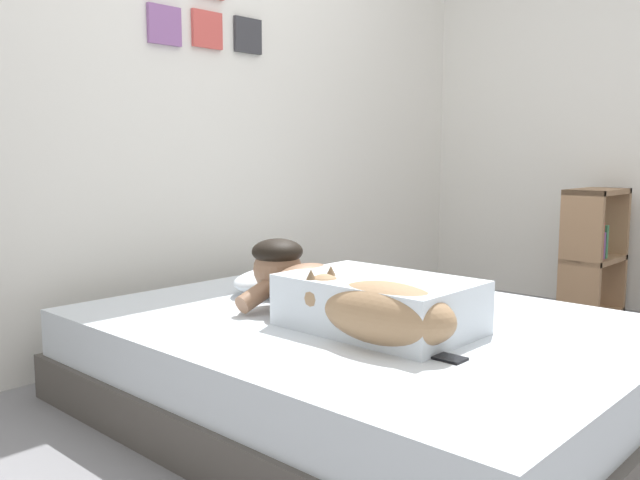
{
  "coord_description": "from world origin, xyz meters",
  "views": [
    {
      "loc": [
        -2.09,
        -1.25,
        0.95
      ],
      "look_at": [
        -0.13,
        0.56,
        0.6
      ],
      "focal_mm": 37.25,
      "sensor_mm": 36.0,
      "label": 1
    }
  ],
  "objects_px": {
    "dog": "(378,311)",
    "coffee_cup": "(319,283)",
    "bed": "(362,364)",
    "cell_phone": "(442,357)",
    "bookshelf": "(593,252)",
    "person_lying": "(348,293)",
    "pillow": "(285,278)"
  },
  "relations": [
    {
      "from": "pillow",
      "to": "coffee_cup",
      "type": "height_order",
      "value": "pillow"
    },
    {
      "from": "cell_phone",
      "to": "bookshelf",
      "type": "bearing_deg",
      "value": 10.28
    },
    {
      "from": "person_lying",
      "to": "coffee_cup",
      "type": "bearing_deg",
      "value": 53.65
    },
    {
      "from": "coffee_cup",
      "to": "bookshelf",
      "type": "bearing_deg",
      "value": -15.85
    },
    {
      "from": "bed",
      "to": "bookshelf",
      "type": "height_order",
      "value": "bookshelf"
    },
    {
      "from": "person_lying",
      "to": "dog",
      "type": "xyz_separation_m",
      "value": [
        -0.13,
        -0.24,
        -0.0
      ]
    },
    {
      "from": "bed",
      "to": "dog",
      "type": "bearing_deg",
      "value": -132.6
    },
    {
      "from": "person_lying",
      "to": "bookshelf",
      "type": "height_order",
      "value": "bookshelf"
    },
    {
      "from": "pillow",
      "to": "bed",
      "type": "bearing_deg",
      "value": -103.84
    },
    {
      "from": "dog",
      "to": "person_lying",
      "type": "bearing_deg",
      "value": 60.84
    },
    {
      "from": "bed",
      "to": "cell_phone",
      "type": "xyz_separation_m",
      "value": [
        -0.23,
        -0.49,
        0.18
      ]
    },
    {
      "from": "bookshelf",
      "to": "coffee_cup",
      "type": "bearing_deg",
      "value": 164.15
    },
    {
      "from": "coffee_cup",
      "to": "bookshelf",
      "type": "relative_size",
      "value": 0.17
    },
    {
      "from": "pillow",
      "to": "cell_phone",
      "type": "distance_m",
      "value": 1.1
    },
    {
      "from": "pillow",
      "to": "person_lying",
      "type": "bearing_deg",
      "value": -112.52
    },
    {
      "from": "pillow",
      "to": "person_lying",
      "type": "height_order",
      "value": "person_lying"
    },
    {
      "from": "dog",
      "to": "coffee_cup",
      "type": "relative_size",
      "value": 4.6
    },
    {
      "from": "coffee_cup",
      "to": "cell_phone",
      "type": "bearing_deg",
      "value": -116.5
    },
    {
      "from": "cell_phone",
      "to": "pillow",
      "type": "bearing_deg",
      "value": 70.69
    },
    {
      "from": "pillow",
      "to": "bookshelf",
      "type": "relative_size",
      "value": 0.69
    },
    {
      "from": "bed",
      "to": "bookshelf",
      "type": "xyz_separation_m",
      "value": [
        2.04,
        -0.08,
        0.21
      ]
    },
    {
      "from": "dog",
      "to": "bed",
      "type": "bearing_deg",
      "value": 47.4
    },
    {
      "from": "bed",
      "to": "bookshelf",
      "type": "bearing_deg",
      "value": -2.12
    },
    {
      "from": "bed",
      "to": "coffee_cup",
      "type": "height_order",
      "value": "coffee_cup"
    },
    {
      "from": "person_lying",
      "to": "bookshelf",
      "type": "xyz_separation_m",
      "value": [
        2.14,
        -0.06,
        -0.08
      ]
    },
    {
      "from": "person_lying",
      "to": "cell_phone",
      "type": "distance_m",
      "value": 0.5
    },
    {
      "from": "dog",
      "to": "cell_phone",
      "type": "xyz_separation_m",
      "value": [
        0.0,
        -0.24,
        -0.1
      ]
    },
    {
      "from": "pillow",
      "to": "coffee_cup",
      "type": "xyz_separation_m",
      "value": [
        0.1,
        -0.11,
        -0.02
      ]
    },
    {
      "from": "bed",
      "to": "person_lying",
      "type": "xyz_separation_m",
      "value": [
        -0.1,
        -0.01,
        0.28
      ]
    },
    {
      "from": "dog",
      "to": "bookshelf",
      "type": "bearing_deg",
      "value": 4.42
    },
    {
      "from": "bed",
      "to": "pillow",
      "type": "height_order",
      "value": "pillow"
    },
    {
      "from": "dog",
      "to": "coffee_cup",
      "type": "xyz_separation_m",
      "value": [
        0.46,
        0.69,
        -0.07
      ]
    }
  ]
}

